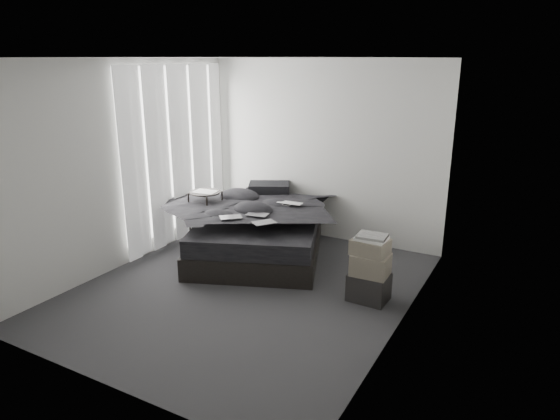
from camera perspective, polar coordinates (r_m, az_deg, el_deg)
The scene contains 25 objects.
floor at distance 5.96m, azimuth -3.76°, elevation -8.90°, with size 3.60×4.20×0.01m, color #2E2E30.
ceiling at distance 5.36m, azimuth -4.32°, elevation 16.97°, with size 3.60×4.20×0.01m, color white.
wall_back at distance 7.33m, azimuth 4.95°, elevation 6.72°, with size 3.60×0.01×2.60m, color beige.
wall_front at distance 3.99m, azimuth -20.55°, elevation -3.08°, with size 3.60×0.01×2.60m, color beige.
wall_left at distance 6.65m, azimuth -17.24°, elevation 4.96°, with size 0.01×4.20×2.60m, color beige.
wall_right at distance 4.81m, azimuth 14.32°, elevation 0.81°, with size 0.01×4.20×2.60m, color beige.
window_left at distance 7.26m, azimuth -12.09°, elevation 6.72°, with size 0.02×2.00×2.30m, color white.
curtain_left at distance 7.24m, azimuth -11.75°, elevation 6.15°, with size 0.06×2.12×2.48m, color white.
bed at distance 6.91m, azimuth -2.37°, elevation -3.81°, with size 1.62×2.14×0.29m, color black.
mattress at distance 6.82m, azimuth -2.40°, elevation -1.77°, with size 1.56×2.08×0.23m, color black.
duvet at distance 6.70m, azimuth -2.50°, elevation 0.02°, with size 1.58×1.83×0.25m, color black.
pillow_lower at distance 7.56m, azimuth -1.74°, elevation 1.59°, with size 0.64×0.44×0.15m, color black.
pillow_upper at distance 7.49m, azimuth -1.23°, elevation 2.57°, with size 0.60×0.42×0.14m, color black.
laptop at distance 6.71m, azimuth 0.96°, elevation 1.28°, with size 0.34×0.22×0.03m, color silver.
comic_a at distance 6.23m, azimuth -5.68°, elevation -0.13°, with size 0.27×0.18×0.01m, color black.
comic_b at distance 6.31m, azimuth -2.61°, elevation 0.22°, with size 0.27×0.18×0.01m, color black.
comic_c at distance 5.99m, azimuth -1.85°, elevation -0.62°, with size 0.27×0.18×0.01m, color black.
side_stand at distance 7.15m, azimuth -8.42°, elevation -1.08°, with size 0.44×0.44×0.80m, color black.
papers at distance 7.02m, azimuth -8.55°, elevation 2.06°, with size 0.31×0.23×0.02m, color white.
floor_books at distance 6.88m, azimuth -8.80°, elevation -4.72°, with size 0.15×0.22×0.15m, color black.
box_lower at distance 5.70m, azimuth 10.11°, elevation -8.65°, with size 0.42×0.33×0.31m, color black.
box_mid at distance 5.58m, azimuth 10.31°, elevation -6.15°, with size 0.39×0.31×0.24m, color #635B4E.
box_upper at distance 5.52m, azimuth 10.28°, elevation -4.15°, with size 0.38×0.30×0.17m, color #635B4E.
art_book_white at distance 5.48m, azimuth 10.42°, elevation -3.21°, with size 0.32×0.26×0.03m, color silver.
art_book_snake at distance 5.46m, azimuth 10.49°, elevation -2.95°, with size 0.31×0.25×0.03m, color silver.
Camera 1 is at (2.92, -4.50, 2.59)m, focal length 32.00 mm.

